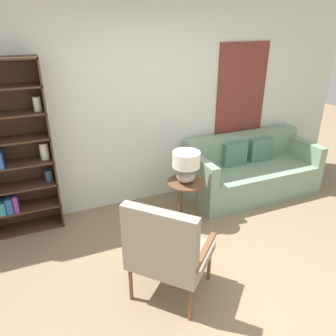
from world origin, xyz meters
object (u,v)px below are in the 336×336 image
couch (250,172)px  side_table (186,187)px  table_lamp (186,164)px  armchair (166,249)px

couch → side_table: size_ratio=3.30×
couch → table_lamp: bearing=-163.2°
armchair → table_lamp: armchair is taller
armchair → couch: armchair is taller
armchair → table_lamp: bearing=56.6°
armchair → table_lamp: (0.71, 1.07, 0.23)m
armchair → couch: (1.94, 1.44, -0.25)m
couch → table_lamp: table_lamp is taller
couch → side_table: bearing=-163.3°
side_table → table_lamp: 0.31m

